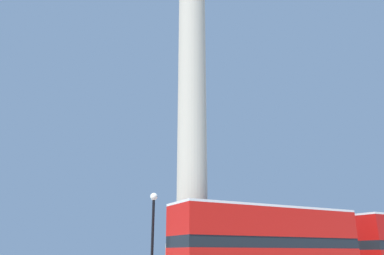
% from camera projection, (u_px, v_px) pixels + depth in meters
% --- Properties ---
extents(monument_column, '(5.33, 5.33, 23.54)m').
position_uv_depth(monument_column, '(192.00, 140.00, 24.28)').
color(monument_column, '#ADA593').
rests_on(monument_column, ground_plane).
extents(bus_b, '(11.00, 3.19, 4.29)m').
position_uv_depth(bus_b, '(269.00, 244.00, 19.93)').
color(bus_b, '#B7140F').
rests_on(bus_b, ground_plane).
extents(street_lamp, '(0.39, 0.39, 4.92)m').
position_uv_depth(street_lamp, '(152.00, 238.00, 19.02)').
color(street_lamp, black).
rests_on(street_lamp, ground_plane).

